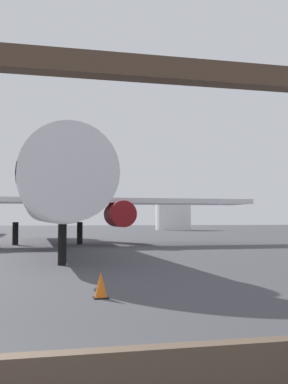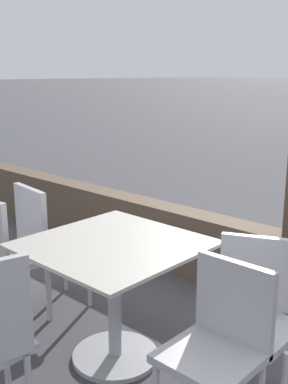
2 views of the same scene
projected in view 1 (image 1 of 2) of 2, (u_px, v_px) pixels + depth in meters
ground_plane at (19, 240)px, 43.31m from camera, size 220.00×220.00×0.00m
airplane at (50, 196)px, 33.94m from camera, size 31.00×36.28×10.49m
traffic_cone at (101, 286)px, 11.47m from camera, size 0.36×0.36×0.64m
fuel_storage_tank at (173, 217)px, 86.52m from camera, size 6.46×6.46×4.77m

